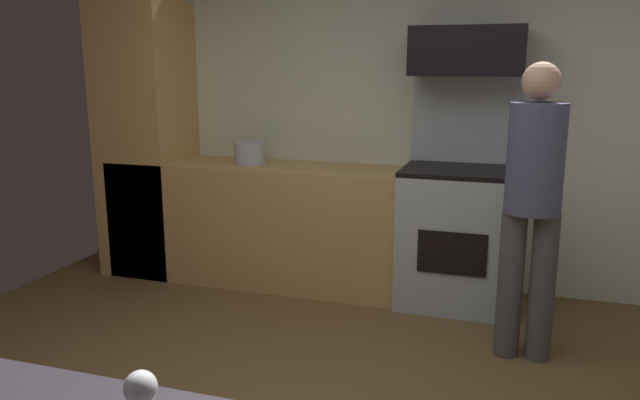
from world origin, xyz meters
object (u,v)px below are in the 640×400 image
object	(u,v)px
microwave	(468,51)
stock_pot	(250,153)
oven_range	(458,230)
wine_glass_mid	(141,392)
person_cook	(533,198)

from	to	relation	value
microwave	stock_pot	size ratio (longest dim) A/B	3.06
oven_range	wine_glass_mid	world-z (taller)	oven_range
wine_glass_mid	stock_pot	size ratio (longest dim) A/B	0.65
oven_range	stock_pot	world-z (taller)	oven_range
oven_range	microwave	world-z (taller)	microwave
microwave	wine_glass_mid	size ratio (longest dim) A/B	4.71
person_cook	wine_glass_mid	xyz separation A→B (m)	(-0.76, -2.54, 0.09)
person_cook	wine_glass_mid	size ratio (longest dim) A/B	10.49
microwave	wine_glass_mid	xyz separation A→B (m)	(-0.31, -3.37, -0.70)
wine_glass_mid	stock_pot	bearing A→B (deg)	110.73
microwave	person_cook	bearing A→B (deg)	-61.31
wine_glass_mid	microwave	bearing A→B (deg)	84.78
person_cook	wine_glass_mid	bearing A→B (deg)	-106.68
microwave	stock_pot	distance (m)	1.72
wine_glass_mid	stock_pot	xyz separation A→B (m)	(-1.24, 3.29, -0.03)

